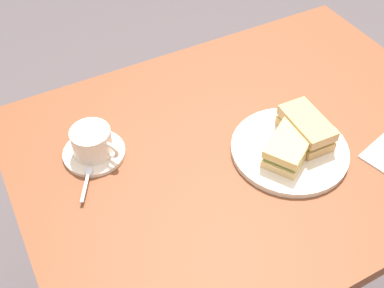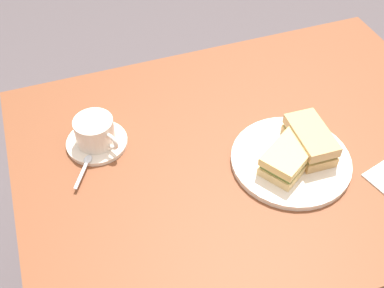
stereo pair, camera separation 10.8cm
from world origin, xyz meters
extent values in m
cube|color=brown|center=(0.00, 0.00, 0.72)|extent=(1.10, 0.80, 0.04)
cylinder|color=brown|center=(-0.48, -0.33, 0.35)|extent=(0.06, 0.06, 0.70)
cylinder|color=brown|center=(0.48, -0.33, 0.35)|extent=(0.06, 0.06, 0.70)
cylinder|color=silver|center=(-0.06, 0.07, 0.75)|extent=(0.27, 0.27, 0.01)
cube|color=#E1BA77|center=(-0.04, 0.09, 0.76)|extent=(0.16, 0.14, 0.02)
cube|color=olive|center=(-0.04, 0.09, 0.78)|extent=(0.14, 0.13, 0.01)
cube|color=#DCBB70|center=(-0.04, 0.09, 0.79)|extent=(0.16, 0.14, 0.02)
cube|color=tan|center=(-0.11, 0.06, 0.76)|extent=(0.08, 0.14, 0.03)
cube|color=#6F974F|center=(-0.11, 0.06, 0.78)|extent=(0.07, 0.13, 0.01)
cube|color=tan|center=(-0.11, 0.06, 0.80)|extent=(0.08, 0.14, 0.03)
cylinder|color=beige|center=(0.34, -0.13, 0.74)|extent=(0.14, 0.14, 0.01)
cylinder|color=silver|center=(0.34, -0.13, 0.78)|extent=(0.09, 0.09, 0.06)
cylinder|color=#9E8355|center=(0.34, -0.13, 0.81)|extent=(0.08, 0.08, 0.01)
torus|color=silver|center=(0.32, -0.09, 0.78)|extent=(0.03, 0.04, 0.05)
cube|color=silver|center=(0.40, -0.04, 0.75)|extent=(0.04, 0.07, 0.00)
ellipsoid|color=silver|center=(0.37, -0.08, 0.75)|extent=(0.03, 0.03, 0.01)
camera|label=1|loc=(0.49, 0.62, 1.55)|focal=44.29mm
camera|label=2|loc=(0.39, 0.66, 1.55)|focal=44.29mm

